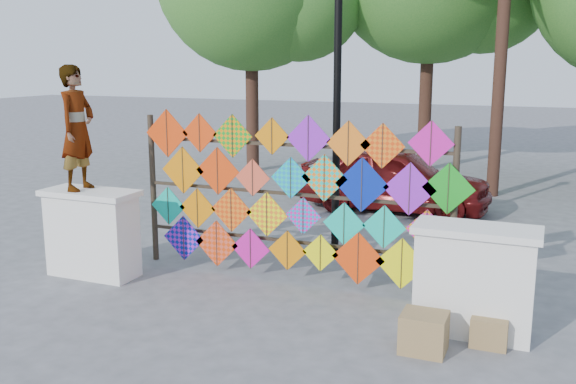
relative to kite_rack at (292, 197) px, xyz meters
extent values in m
plane|color=gray|center=(-0.07, -0.73, -1.22)|extent=(80.00, 80.00, 0.00)
cube|color=white|center=(-2.77, -0.93, -0.62)|extent=(1.30, 0.55, 1.20)
cube|color=white|center=(-2.77, -0.93, 0.02)|extent=(1.40, 0.65, 0.08)
cube|color=white|center=(2.63, -0.93, -0.62)|extent=(1.30, 0.55, 1.20)
cube|color=white|center=(2.63, -0.93, 0.02)|extent=(1.40, 0.65, 0.08)
cylinder|color=#32271B|center=(-2.37, 0.07, -0.07)|extent=(0.09, 0.09, 2.30)
cylinder|color=#32271B|center=(2.23, 0.07, -0.07)|extent=(0.09, 0.09, 2.30)
cube|color=#32271B|center=(-0.07, 0.07, -0.67)|extent=(4.60, 0.04, 0.04)
cube|color=#32271B|center=(-0.07, 0.07, 0.03)|extent=(4.60, 0.04, 0.04)
cube|color=#32271B|center=(-0.07, 0.07, 0.73)|extent=(4.60, 0.04, 0.04)
cube|color=#E83A0A|center=(-2.04, 0.01, 0.82)|extent=(0.73, 0.01, 0.73)
cube|color=#32271B|center=(-2.04, 0.00, 0.82)|extent=(0.01, 0.01, 0.72)
cube|color=#E83A0A|center=(-1.48, 0.01, 0.85)|extent=(0.58, 0.01, 0.58)
cube|color=#32271B|center=(-1.48, 0.00, 0.85)|extent=(0.01, 0.01, 0.57)
cube|color=#119119|center=(-0.94, 0.01, 0.83)|extent=(0.63, 0.01, 0.63)
cube|color=#32271B|center=(-0.94, 0.00, 0.83)|extent=(0.01, 0.01, 0.62)
cube|color=orange|center=(-0.31, 0.01, 0.85)|extent=(0.53, 0.01, 0.53)
cube|color=#32271B|center=(-0.31, 0.00, 0.85)|extent=(0.01, 0.01, 0.52)
cube|color=purple|center=(0.23, 0.01, 0.84)|extent=(0.65, 0.01, 0.65)
cube|color=#32271B|center=(0.23, 0.00, 0.84)|extent=(0.01, 0.01, 0.64)
cube|color=orange|center=(0.81, 0.01, 0.80)|extent=(0.62, 0.01, 0.62)
cube|color=#32271B|center=(0.81, 0.00, 0.80)|extent=(0.01, 0.01, 0.61)
cube|color=#E83A0A|center=(1.27, 0.01, 0.79)|extent=(0.61, 0.01, 0.61)
cube|color=#32271B|center=(1.27, 0.00, 0.79)|extent=(0.01, 0.01, 0.60)
cube|color=#D21397|center=(1.90, 0.01, 0.86)|extent=(0.60, 0.01, 0.60)
cube|color=#32271B|center=(1.90, 0.00, 0.86)|extent=(0.01, 0.01, 0.59)
cube|color=orange|center=(-1.76, -0.03, 0.28)|extent=(0.72, 0.01, 0.72)
cube|color=#32271B|center=(-1.76, -0.04, 0.28)|extent=(0.01, 0.01, 0.70)
cube|color=#E83A0A|center=(-1.17, -0.03, 0.30)|extent=(0.71, 0.01, 0.71)
cube|color=#32271B|center=(-1.17, -0.04, 0.30)|extent=(0.01, 0.01, 0.70)
cube|color=#E64F32|center=(-0.60, -0.03, 0.25)|extent=(0.55, 0.01, 0.55)
cube|color=#32271B|center=(-0.60, -0.04, 0.25)|extent=(0.01, 0.01, 0.54)
cube|color=#0BBDA0|center=(-0.01, -0.03, 0.28)|extent=(0.60, 0.01, 0.60)
cube|color=#32271B|center=(-0.01, -0.04, 0.28)|extent=(0.01, 0.01, 0.59)
cube|color=orange|center=(0.49, -0.03, 0.32)|extent=(0.67, 0.01, 0.67)
cube|color=#32271B|center=(0.49, -0.04, 0.32)|extent=(0.01, 0.01, 0.66)
cube|color=#061F9B|center=(1.02, -0.03, 0.26)|extent=(0.75, 0.01, 0.75)
cube|color=#32271B|center=(1.02, -0.04, 0.26)|extent=(0.01, 0.01, 0.74)
cube|color=purple|center=(1.66, -0.03, 0.25)|extent=(0.71, 0.01, 0.71)
cube|color=#32271B|center=(1.66, -0.04, 0.25)|extent=(0.01, 0.01, 0.69)
cube|color=#119119|center=(2.16, -0.03, 0.30)|extent=(0.68, 0.01, 0.68)
cube|color=#32271B|center=(2.16, -0.04, 0.30)|extent=(0.01, 0.01, 0.66)
cube|color=#0BBDA0|center=(-2.01, -0.07, -0.28)|extent=(0.59, 0.01, 0.59)
cube|color=#32271B|center=(-2.01, -0.08, -0.28)|extent=(0.01, 0.01, 0.58)
cube|color=orange|center=(-1.50, -0.07, -0.27)|extent=(0.61, 0.01, 0.61)
cube|color=#32271B|center=(-1.50, -0.08, -0.27)|extent=(0.01, 0.01, 0.60)
cube|color=#E83A0A|center=(-0.93, -0.07, -0.25)|extent=(0.66, 0.01, 0.66)
cube|color=#32271B|center=(-0.93, -0.08, -0.25)|extent=(0.01, 0.01, 0.65)
cube|color=orange|center=(-0.36, -0.07, -0.26)|extent=(0.65, 0.01, 0.65)
cube|color=#32271B|center=(-0.36, -0.08, -0.26)|extent=(0.01, 0.01, 0.64)
cube|color=#D21397|center=(0.19, -0.07, -0.24)|extent=(0.53, 0.01, 0.53)
cube|color=#32271B|center=(0.19, -0.08, -0.24)|extent=(0.01, 0.01, 0.53)
cube|color=#0BBDA0|center=(0.79, -0.07, -0.29)|extent=(0.60, 0.01, 0.60)
cube|color=#32271B|center=(0.79, -0.08, -0.29)|extent=(0.01, 0.01, 0.59)
cube|color=#0BBDA0|center=(1.35, -0.07, -0.28)|extent=(0.60, 0.01, 0.60)
cube|color=#32271B|center=(1.35, -0.08, -0.28)|extent=(0.01, 0.01, 0.59)
cube|color=#D21397|center=(1.91, -0.07, -0.27)|extent=(0.55, 0.01, 0.55)
cube|color=#32271B|center=(1.91, -0.08, -0.27)|extent=(0.01, 0.01, 0.54)
cube|color=purple|center=(-1.73, -0.11, -0.75)|extent=(0.70, 0.01, 0.70)
cube|color=#32271B|center=(-1.73, -0.12, -0.75)|extent=(0.01, 0.01, 0.69)
cube|color=#E64F32|center=(-1.17, -0.11, -0.78)|extent=(0.71, 0.01, 0.71)
cube|color=#32271B|center=(-1.17, -0.12, -0.78)|extent=(0.01, 0.01, 0.70)
cube|color=#D21397|center=(-0.61, -0.11, -0.79)|extent=(0.61, 0.01, 0.61)
cube|color=#32271B|center=(-0.61, -0.12, -0.79)|extent=(0.01, 0.01, 0.60)
cube|color=orange|center=(-0.03, -0.11, -0.75)|extent=(0.59, 0.01, 0.59)
cube|color=#32271B|center=(-0.03, -0.12, -0.75)|extent=(0.01, 0.01, 0.57)
cube|color=#F9F50A|center=(0.47, -0.11, -0.73)|extent=(0.53, 0.01, 0.53)
cube|color=#32271B|center=(0.47, -0.12, -0.73)|extent=(0.01, 0.01, 0.52)
cube|color=#E83A0A|center=(1.01, -0.11, -0.75)|extent=(0.75, 0.01, 0.75)
cube|color=#32271B|center=(1.01, -0.12, -0.75)|extent=(0.01, 0.01, 0.73)
cube|color=#F9F50A|center=(1.61, -0.11, -0.75)|extent=(0.71, 0.01, 0.71)
cube|color=#32271B|center=(1.61, -0.12, -0.75)|extent=(0.01, 0.01, 0.70)
cube|color=#0BBDA0|center=(2.18, -0.11, -0.77)|extent=(0.61, 0.01, 0.61)
cube|color=#32271B|center=(2.18, -0.12, -0.77)|extent=(0.01, 0.01, 0.60)
cylinder|color=#3F241B|center=(-4.57, 8.27, 0.71)|extent=(0.36, 0.36, 3.85)
cylinder|color=#3F241B|center=(-0.07, 10.27, 0.84)|extent=(0.36, 0.36, 4.12)
cylinder|color=#3F241B|center=(2.13, 7.27, 1.53)|extent=(0.28, 0.28, 5.50)
imported|color=#99999E|center=(-2.92, -0.93, 0.95)|extent=(0.47, 0.68, 1.78)
imported|color=#5C0F10|center=(0.35, 4.88, -0.54)|extent=(3.97, 1.63, 1.35)
cylinder|color=black|center=(0.23, 1.27, 0.88)|extent=(0.12, 0.12, 4.20)
cube|color=olive|center=(2.20, -1.62, -1.00)|extent=(0.49, 0.43, 0.43)
cube|color=olive|center=(2.85, -1.18, -1.05)|extent=(0.39, 0.36, 0.33)
camera|label=1|loc=(3.32, -8.19, 1.89)|focal=40.00mm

